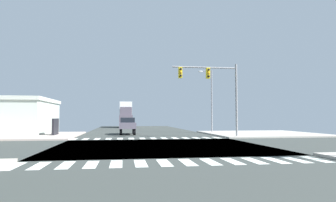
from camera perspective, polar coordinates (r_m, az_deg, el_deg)
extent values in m
cube|color=#363B38|center=(20.06, -1.45, -8.71)|extent=(14.00, 90.00, 0.05)
cube|color=#363B38|center=(20.06, -1.45, -8.71)|extent=(90.00, 12.00, 0.05)
cube|color=#B2ADA3|center=(35.42, 17.44, -5.99)|extent=(12.00, 12.00, 0.14)
cube|color=#B9A89F|center=(33.55, -27.00, -5.96)|extent=(12.00, 12.00, 0.14)
cube|color=white|center=(13.35, -27.67, -11.04)|extent=(0.50, 2.00, 0.01)
cube|color=white|center=(13.07, -23.44, -11.32)|extent=(0.50, 2.00, 0.01)
cube|color=white|center=(12.86, -19.04, -11.55)|extent=(0.50, 2.00, 0.01)
cube|color=white|center=(12.72, -14.51, -11.71)|extent=(0.50, 2.00, 0.01)
cube|color=white|center=(12.66, -9.91, -11.81)|extent=(0.50, 2.00, 0.01)
cube|color=white|center=(12.68, -5.29, -11.83)|extent=(0.50, 2.00, 0.01)
cube|color=white|center=(12.77, -0.71, -11.77)|extent=(0.50, 2.00, 0.01)
cube|color=white|center=(12.95, 3.77, -11.65)|extent=(0.50, 2.00, 0.01)
cube|color=white|center=(13.19, 8.11, -11.47)|extent=(0.50, 2.00, 0.01)
cube|color=white|center=(13.51, 12.25, -11.23)|extent=(0.50, 2.00, 0.01)
cube|color=white|center=(13.89, 16.18, -10.95)|extent=(0.50, 2.00, 0.01)
cube|color=white|center=(14.33, 19.88, -10.64)|extent=(0.50, 2.00, 0.01)
cube|color=white|center=(14.83, 23.33, -10.31)|extent=(0.50, 2.00, 0.01)
cube|color=white|center=(15.38, 26.54, -9.98)|extent=(0.50, 2.00, 0.01)
cube|color=white|center=(27.51, -17.62, -6.99)|extent=(0.50, 2.00, 0.01)
cube|color=white|center=(27.37, -15.54, -7.04)|extent=(0.50, 2.00, 0.01)
cube|color=white|center=(27.27, -13.44, -7.08)|extent=(0.50, 2.00, 0.01)
cube|color=white|center=(27.21, -11.32, -7.12)|extent=(0.50, 2.00, 0.01)
cube|color=white|center=(27.18, -9.20, -7.14)|extent=(0.50, 2.00, 0.01)
cube|color=white|center=(27.19, -7.08, -7.16)|extent=(0.50, 2.00, 0.01)
cube|color=white|center=(27.23, -4.96, -7.16)|extent=(0.50, 2.00, 0.01)
cube|color=white|center=(27.31, -2.85, -7.16)|extent=(0.50, 2.00, 0.01)
cube|color=white|center=(27.43, -0.75, -7.14)|extent=(0.50, 2.00, 0.01)
cube|color=white|center=(27.59, 1.32, -7.12)|extent=(0.50, 2.00, 0.01)
cube|color=white|center=(27.77, 3.37, -7.09)|extent=(0.50, 2.00, 0.01)
cube|color=white|center=(28.00, 5.39, -7.05)|extent=(0.50, 2.00, 0.01)
cube|color=white|center=(28.25, 7.37, -7.00)|extent=(0.50, 2.00, 0.01)
cube|color=white|center=(28.54, 9.32, -6.95)|extent=(0.50, 2.00, 0.01)
cylinder|color=gray|center=(29.12, 13.01, 0.08)|extent=(0.20, 0.20, 7.03)
cylinder|color=gray|center=(28.47, 7.07, 6.41)|extent=(6.21, 0.14, 0.14)
cube|color=yellow|center=(28.47, 7.68, 5.29)|extent=(0.32, 0.40, 1.00)
sphere|color=black|center=(28.29, 7.82, 5.98)|extent=(0.22, 0.22, 0.22)
sphere|color=orange|center=(28.24, 7.82, 5.36)|extent=(0.22, 0.22, 0.22)
sphere|color=black|center=(28.19, 7.83, 4.74)|extent=(0.22, 0.22, 0.22)
cube|color=yellow|center=(27.85, 2.37, 5.46)|extent=(0.32, 0.40, 1.00)
sphere|color=black|center=(27.66, 2.47, 6.17)|extent=(0.22, 0.22, 0.22)
sphere|color=orange|center=(27.61, 2.47, 5.53)|extent=(0.22, 0.22, 0.22)
sphere|color=black|center=(27.56, 2.47, 4.89)|extent=(0.22, 0.22, 0.22)
cylinder|color=gray|center=(37.02, 8.40, -0.11)|extent=(0.16, 0.16, 7.71)
cylinder|color=gray|center=(37.21, 7.32, 5.69)|extent=(1.40, 0.10, 0.10)
ellipsoid|color=silver|center=(37.02, 6.27, 5.65)|extent=(0.60, 0.32, 0.20)
cube|color=black|center=(32.46, -20.83, -4.74)|extent=(0.24, 2.20, 1.80)
cylinder|color=black|center=(32.23, -6.47, -5.93)|extent=(0.26, 0.68, 0.68)
cylinder|color=black|center=(32.21, -9.05, -5.91)|extent=(0.26, 0.68, 0.68)
cylinder|color=black|center=(35.15, -6.65, -5.69)|extent=(0.26, 0.68, 0.68)
cylinder|color=black|center=(35.13, -9.01, -5.68)|extent=(0.26, 0.68, 0.68)
cube|color=slate|center=(33.64, -7.79, -4.66)|extent=(1.80, 4.30, 0.66)
cube|color=black|center=(33.63, -7.78, -3.64)|extent=(1.55, 2.24, 0.54)
cylinder|color=black|center=(54.40, -7.09, -4.71)|extent=(0.26, 0.80, 0.80)
cylinder|color=black|center=(54.38, -9.12, -4.70)|extent=(0.26, 0.80, 0.80)
cylinder|color=black|center=(59.29, -7.21, -4.58)|extent=(0.26, 0.80, 0.80)
cylinder|color=black|center=(59.27, -9.07, -4.57)|extent=(0.26, 0.80, 0.80)
cube|color=#5B525F|center=(56.81, -8.12, -3.49)|extent=(2.40, 7.20, 1.49)
cube|color=white|center=(57.91, -8.11, -1.47)|extent=(2.30, 4.18, 2.56)
cube|color=#5B525F|center=(54.66, -8.08, -1.94)|extent=(2.11, 2.02, 1.49)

